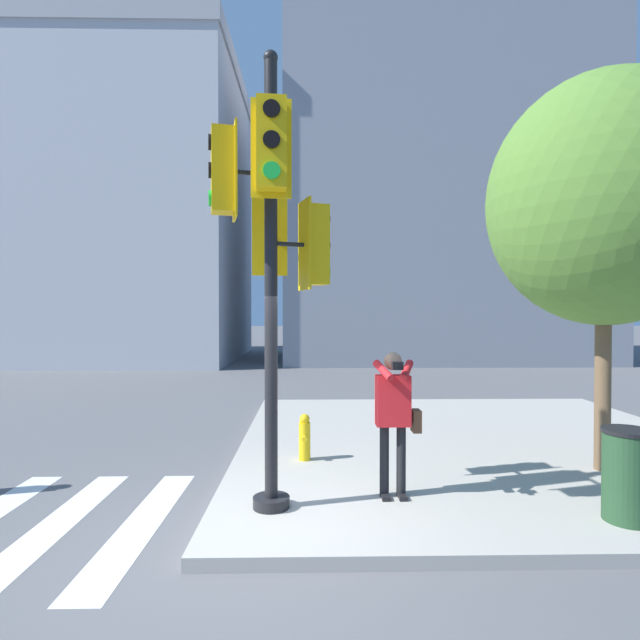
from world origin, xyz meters
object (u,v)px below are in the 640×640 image
object	(u,v)px
traffic_signal_pole	(271,232)
fire_hydrant	(305,437)
person_photographer	(394,410)
trash_bin	(628,475)
street_tree	(604,201)

from	to	relation	value
traffic_signal_pole	fire_hydrant	bearing A→B (deg)	78.63
person_photographer	fire_hydrant	size ratio (longest dim) A/B	2.51
trash_bin	person_photographer	bearing A→B (deg)	162.48
traffic_signal_pole	trash_bin	xyz separation A→B (m)	(3.75, -0.44, -2.58)
person_photographer	fire_hydrant	distance (m)	1.96
traffic_signal_pole	person_photographer	xyz separation A→B (m)	(1.43, 0.29, -2.04)
person_photographer	fire_hydrant	bearing A→B (deg)	125.89
person_photographer	trash_bin	distance (m)	2.49
fire_hydrant	trash_bin	distance (m)	4.06
person_photographer	street_tree	size ratio (longest dim) A/B	0.31
street_tree	fire_hydrant	xyz separation A→B (m)	(-4.13, 0.53, -3.37)
street_tree	fire_hydrant	size ratio (longest dim) A/B	7.98
person_photographer	trash_bin	world-z (taller)	person_photographer
person_photographer	fire_hydrant	xyz separation A→B (m)	(-1.07, 1.48, -0.69)
fire_hydrant	trash_bin	bearing A→B (deg)	-33.14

